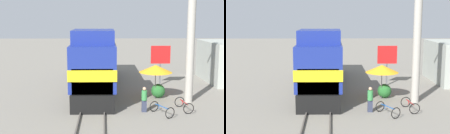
% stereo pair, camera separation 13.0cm
% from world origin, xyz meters
% --- Properties ---
extents(ground_plane, '(120.00, 120.00, 0.00)m').
position_xyz_m(ground_plane, '(0.00, 0.00, 0.00)').
color(ground_plane, slate).
extents(rail_near, '(0.08, 40.33, 0.15)m').
position_xyz_m(rail_near, '(-0.72, 0.00, 0.07)').
color(rail_near, '#4C4742').
rests_on(rail_near, ground_plane).
extents(rail_far, '(0.08, 40.33, 0.15)m').
position_xyz_m(rail_far, '(0.72, 0.00, 0.07)').
color(rail_far, '#4C4742').
rests_on(rail_far, ground_plane).
extents(locomotive, '(2.98, 15.18, 4.93)m').
position_xyz_m(locomotive, '(0.00, 3.60, 2.16)').
color(locomotive, black).
rests_on(locomotive, ground_plane).
extents(utility_pole, '(1.80, 0.54, 8.71)m').
position_xyz_m(utility_pole, '(6.50, -0.89, 4.39)').
color(utility_pole, '#9E998E').
rests_on(utility_pole, ground_plane).
extents(vendor_umbrella, '(2.34, 2.34, 2.44)m').
position_xyz_m(vendor_umbrella, '(4.35, 0.02, 2.17)').
color(vendor_umbrella, '#4C4C4C').
rests_on(vendor_umbrella, ground_plane).
extents(billboard_sign, '(1.64, 0.12, 3.37)m').
position_xyz_m(billboard_sign, '(5.46, 4.37, 2.42)').
color(billboard_sign, '#595959').
rests_on(billboard_sign, ground_plane).
extents(shrub_cluster, '(1.00, 1.00, 1.00)m').
position_xyz_m(shrub_cluster, '(4.60, 0.30, 0.50)').
color(shrub_cluster, '#236028').
rests_on(shrub_cluster, ground_plane).
extents(person_bystander, '(0.34, 0.34, 1.57)m').
position_xyz_m(person_bystander, '(3.17, -3.09, 0.84)').
color(person_bystander, '#2D3347').
rests_on(person_bystander, ground_plane).
extents(bicycle, '(1.33, 1.69, 0.67)m').
position_xyz_m(bicycle, '(4.14, -3.71, 0.34)').
color(bicycle, black).
rests_on(bicycle, ground_plane).
extents(bicycle_spare, '(0.87, 1.62, 0.68)m').
position_xyz_m(bicycle_spare, '(5.70, -2.82, 0.35)').
color(bicycle_spare, black).
rests_on(bicycle_spare, ground_plane).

